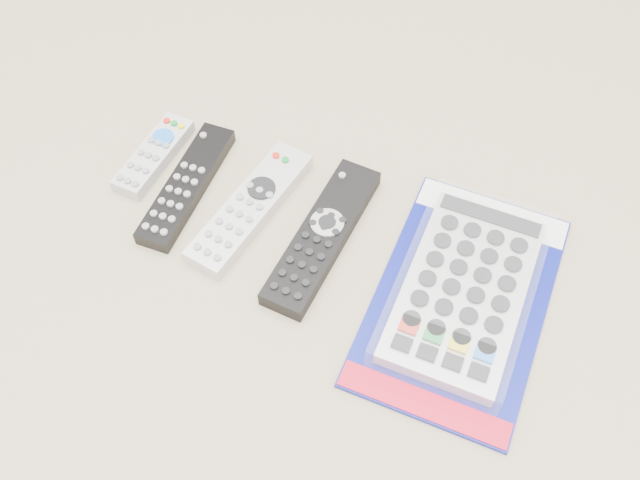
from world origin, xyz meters
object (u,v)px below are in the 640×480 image
(remote_small_grey, at_px, (154,155))
(jumbo_remote_packaged, at_px, (464,289))
(remote_silver_dvd, at_px, (250,208))
(remote_slim_black, at_px, (187,185))
(remote_large_black, at_px, (322,236))

(remote_small_grey, height_order, jumbo_remote_packaged, jumbo_remote_packaged)
(remote_silver_dvd, distance_m, jumbo_remote_packaged, 0.27)
(remote_slim_black, bearing_deg, remote_small_grey, 153.96)
(remote_large_black, bearing_deg, remote_small_grey, 175.67)
(remote_small_grey, distance_m, jumbo_remote_packaged, 0.42)
(remote_large_black, bearing_deg, jumbo_remote_packaged, 0.31)
(remote_slim_black, height_order, remote_large_black, remote_large_black)
(remote_small_grey, bearing_deg, remote_slim_black, -21.20)
(remote_slim_black, xyz_separation_m, remote_silver_dvd, (0.09, -0.00, 0.00))
(remote_small_grey, distance_m, remote_slim_black, 0.07)
(remote_small_grey, bearing_deg, remote_large_black, -5.14)
(remote_small_grey, height_order, remote_large_black, remote_large_black)
(remote_silver_dvd, bearing_deg, jumbo_remote_packaged, 5.85)
(remote_small_grey, height_order, remote_slim_black, remote_slim_black)
(remote_slim_black, distance_m, remote_silver_dvd, 0.09)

